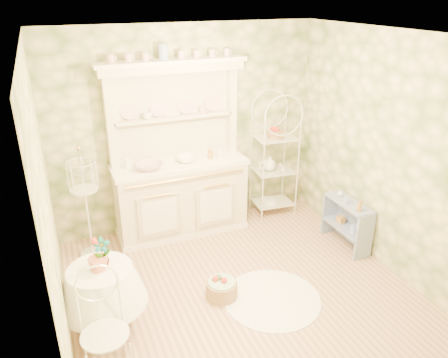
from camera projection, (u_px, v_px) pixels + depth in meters
name	position (u px, v px, depth m)	size (l,w,h in m)	color
floor	(241.00, 291.00, 4.83)	(3.60, 3.60, 0.00)	tan
ceiling	(246.00, 35.00, 3.75)	(3.60, 3.60, 0.00)	white
wall_left	(49.00, 212.00, 3.66)	(3.60, 3.60, 0.00)	beige
wall_right	(388.00, 155.00, 4.92)	(3.60, 3.60, 0.00)	beige
wall_back	(187.00, 129.00, 5.81)	(3.60, 3.60, 0.00)	beige
wall_front	(363.00, 284.00, 2.76)	(3.60, 3.60, 0.00)	beige
kitchen_dresser	(179.00, 152.00, 5.59)	(1.87, 0.61, 2.29)	beige
bakers_rack	(275.00, 151.00, 6.18)	(0.60, 0.43, 1.93)	white
side_shelf	(346.00, 225.00, 5.59)	(0.25, 0.68, 0.59)	#7C8DB4
round_table	(103.00, 299.00, 4.13)	(0.68, 0.68, 0.75)	white
cafe_chair	(105.00, 333.00, 3.58)	(0.43, 0.43, 0.94)	white
birdcage_stand	(87.00, 206.00, 5.20)	(0.33, 0.33, 1.38)	white
floor_basket	(222.00, 289.00, 4.70)	(0.32, 0.32, 0.21)	#9D7A50
lace_rug	(272.00, 299.00, 4.70)	(1.05, 1.05, 0.01)	white
bowl_floral	(150.00, 168.00, 5.43)	(0.34, 0.34, 0.08)	white
bowl_white	(187.00, 161.00, 5.66)	(0.26, 0.26, 0.08)	white
cup_left	(147.00, 117.00, 5.42)	(0.11, 0.11, 0.09)	white
cup_right	(202.00, 111.00, 5.67)	(0.10, 0.10, 0.09)	white
potted_geranium	(103.00, 255.00, 3.95)	(0.16, 0.11, 0.31)	#3F7238
bottle_amber	(360.00, 206.00, 5.22)	(0.06, 0.06, 0.15)	#AB7735
bottle_blue	(346.00, 201.00, 5.42)	(0.05, 0.05, 0.11)	#8AA3D9
bottle_glass	(340.00, 194.00, 5.62)	(0.06, 0.06, 0.08)	silver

